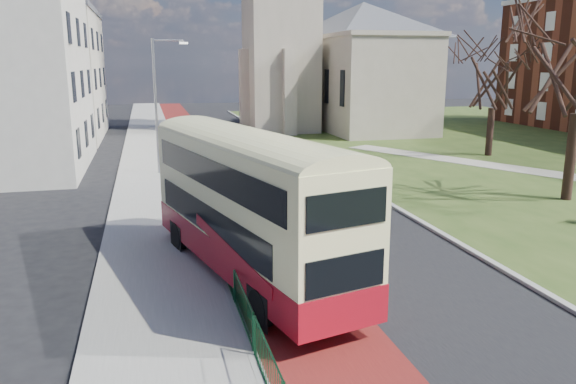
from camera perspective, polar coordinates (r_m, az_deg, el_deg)
name	(u,v)px	position (r m, az deg, el deg)	size (l,w,h in m)	color
ground	(313,270)	(18.87, 2.53, -7.95)	(160.00, 160.00, 0.00)	black
road_carriageway	(249,165)	(38.05, -3.94, 2.79)	(9.00, 120.00, 0.01)	black
bus_lane	(209,166)	(37.68, -7.99, 2.59)	(3.40, 120.00, 0.01)	#591414
pavement_west	(151,168)	(37.46, -13.78, 2.37)	(4.00, 120.00, 0.12)	gray
kerb_west	(182,167)	(37.52, -10.73, 2.54)	(0.25, 120.00, 0.13)	#999993
kerb_east	(307,156)	(40.99, 1.90, 3.64)	(0.25, 80.00, 0.13)	#999993
grass_green	(541,147)	(50.23, 24.35, 4.17)	(40.00, 80.00, 0.04)	#2F4719
pedestrian_railing	(210,227)	(21.87, -7.94, -3.56)	(0.07, 24.00, 1.12)	#0C371E
street_block_far	(41,74)	(55.59, -23.82, 10.93)	(10.30, 16.30, 11.50)	beige
streetlamp	(158,99)	(34.94, -13.06, 9.16)	(2.13, 0.18, 8.00)	gray
bus	(248,199)	(17.51, -4.11, -0.71)	(5.12, 11.19, 4.56)	maroon
winter_tree_far	(495,70)	(43.70, 20.28, 11.58)	(7.44, 7.44, 8.96)	black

